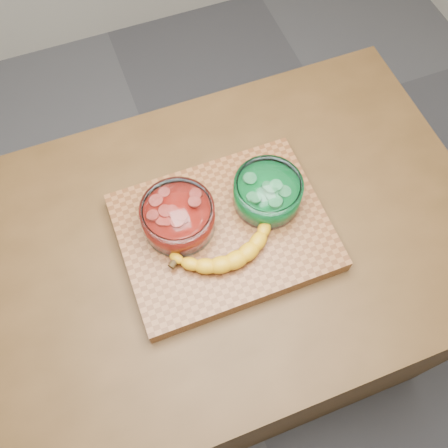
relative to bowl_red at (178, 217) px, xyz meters
name	(u,v)px	position (x,y,z in m)	size (l,w,h in m)	color
ground	(224,336)	(0.09, -0.04, -0.98)	(3.50, 3.50, 0.00)	#505054
counter	(224,299)	(0.09, -0.04, -0.53)	(1.20, 0.80, 0.90)	#4C3116
cutting_board	(224,232)	(0.09, -0.04, -0.06)	(0.45, 0.35, 0.04)	brown
bowl_red	(178,217)	(0.00, 0.00, 0.00)	(0.16, 0.16, 0.07)	white
bowl_green	(268,193)	(0.20, -0.01, 0.00)	(0.15, 0.15, 0.07)	white
banana	(227,246)	(0.07, -0.09, -0.02)	(0.28, 0.13, 0.04)	#CF9412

